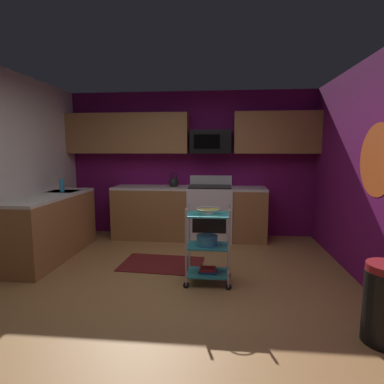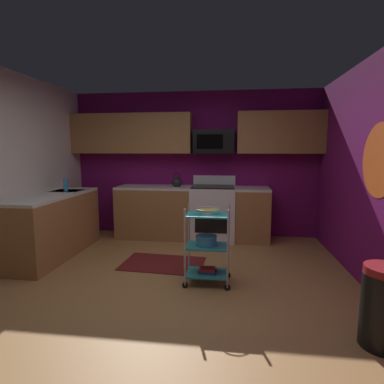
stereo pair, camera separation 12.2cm
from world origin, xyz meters
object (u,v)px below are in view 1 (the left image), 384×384
at_px(kettle, 174,182).
at_px(rolling_cart, 208,246).
at_px(mixing_bowl_large, 207,240).
at_px(fruit_bowl, 208,210).
at_px(book_stack, 208,270).
at_px(microwave, 211,142).
at_px(dish_soap_bottle, 62,186).
at_px(oven_range, 210,212).

bearing_deg(kettle, rolling_cart, -69.63).
relative_size(mixing_bowl_large, kettle, 0.95).
relative_size(fruit_bowl, book_stack, 1.22).
distance_m(fruit_bowl, mixing_bowl_large, 0.36).
relative_size(microwave, mixing_bowl_large, 2.78).
height_order(rolling_cart, mixing_bowl_large, rolling_cart).
bearing_deg(kettle, microwave, 9.65).
distance_m(fruit_bowl, dish_soap_bottle, 2.50).
bearing_deg(fruit_bowl, rolling_cart, 45.00).
distance_m(microwave, rolling_cart, 2.33).
bearing_deg(microwave, mixing_bowl_large, -88.87).
xyz_separation_m(microwave, rolling_cart, (0.05, -1.97, -1.25)).
bearing_deg(dish_soap_bottle, rolling_cart, -23.56).
bearing_deg(dish_soap_bottle, book_stack, -23.56).
height_order(book_stack, dish_soap_bottle, dish_soap_bottle).
relative_size(microwave, kettle, 2.65).
bearing_deg(dish_soap_bottle, microwave, 23.55).
xyz_separation_m(microwave, mixing_bowl_large, (0.04, -1.97, -1.18)).
bearing_deg(rolling_cart, dish_soap_bottle, 156.44).
bearing_deg(rolling_cart, oven_range, 91.61).
distance_m(mixing_bowl_large, dish_soap_bottle, 2.53).
distance_m(microwave, kettle, 0.96).
bearing_deg(dish_soap_bottle, fruit_bowl, -23.56).
height_order(microwave, mixing_bowl_large, microwave).
bearing_deg(microwave, rolling_cart, -88.46).
relative_size(rolling_cart, mixing_bowl_large, 3.63).
bearing_deg(dish_soap_bottle, kettle, 28.48).
bearing_deg(oven_range, fruit_bowl, -88.39).
distance_m(kettle, dish_soap_bottle, 1.81).
xyz_separation_m(rolling_cart, mixing_bowl_large, (-0.01, -0.00, 0.07)).
xyz_separation_m(microwave, dish_soap_bottle, (-2.23, -0.97, -0.68)).
bearing_deg(dish_soap_bottle, mixing_bowl_large, -23.69).
xyz_separation_m(book_stack, kettle, (-0.69, 1.86, 0.84)).
relative_size(oven_range, book_stack, 4.95).
distance_m(rolling_cart, mixing_bowl_large, 0.07).
xyz_separation_m(book_stack, dish_soap_bottle, (-2.28, 1.00, 0.87)).
distance_m(oven_range, rolling_cart, 1.87).
height_order(microwave, kettle, microwave).
relative_size(oven_range, kettle, 4.17).
xyz_separation_m(oven_range, mixing_bowl_large, (0.04, -1.86, 0.04)).
bearing_deg(oven_range, book_stack, -88.39).
distance_m(oven_range, dish_soap_bottle, 2.46).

